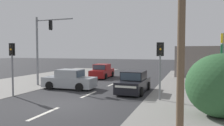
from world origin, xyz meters
name	(u,v)px	position (x,y,z in m)	size (l,w,h in m)	color
ground_plane	(66,104)	(0.00, 0.00, 0.00)	(140.00, 140.00, 0.00)	#303033
lane_dash_near	(44,114)	(0.00, -2.00, 0.00)	(0.20, 2.40, 0.01)	silver
lane_dash_mid	(89,94)	(0.00, 3.00, 0.00)	(0.20, 2.40, 0.01)	silver
lane_dash_far	(112,84)	(0.00, 8.00, 0.00)	(0.20, 2.40, 0.01)	silver
kerb_left_verge	(5,86)	(-8.50, 4.00, 0.01)	(8.00, 40.00, 0.02)	gray
utility_pole_midground_right	(178,18)	(5.65, 7.96, 5.72)	(3.77, 0.68, 10.71)	brown
traffic_signal_mast	(42,42)	(-5.55, 5.26, 3.83)	(3.69, 0.44, 6.00)	slate
pedestal_signal_right_kerb	(160,61)	(4.90, 2.81, 2.42)	(0.44, 0.31, 3.56)	slate
pedestal_signal_left_kerb	(12,60)	(-4.61, 0.82, 2.42)	(0.44, 0.30, 3.56)	slate
pedestal_signal_far_median	(180,58)	(5.79, 10.54, 2.42)	(0.43, 0.31, 3.56)	slate
sedan_kerbside_parked	(134,83)	(2.76, 4.86, 0.70)	(1.93, 4.26, 1.56)	black
sedan_receding_far	(102,72)	(-2.77, 12.33, 0.70)	(2.07, 4.32, 1.56)	maroon
sedan_crossing_left	(70,80)	(-2.49, 4.63, 0.70)	(4.29, 1.99, 1.56)	#A3A8AD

